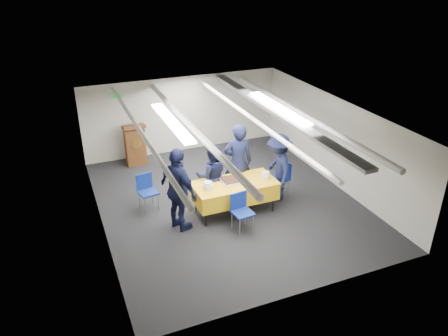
% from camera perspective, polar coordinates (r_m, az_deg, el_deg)
% --- Properties ---
extents(ground, '(7.00, 7.00, 0.00)m').
position_cam_1_polar(ground, '(10.82, 0.44, -4.42)').
color(ground, black).
rests_on(ground, ground).
extents(room_shell, '(6.00, 7.00, 2.30)m').
position_cam_1_polar(room_shell, '(10.40, 0.08, 5.38)').
color(room_shell, beige).
rests_on(room_shell, ground).
extents(serving_table, '(1.93, 0.92, 0.77)m').
position_cam_1_polar(serving_table, '(10.16, 1.40, -2.97)').
color(serving_table, black).
rests_on(serving_table, ground).
extents(sheet_cake, '(0.53, 0.41, 0.09)m').
position_cam_1_polar(sheet_cake, '(10.07, 1.17, -1.59)').
color(sheet_cake, white).
rests_on(sheet_cake, serving_table).
extents(plate_stack_left, '(0.23, 0.23, 0.18)m').
position_cam_1_polar(plate_stack_left, '(9.75, -2.13, -2.33)').
color(plate_stack_left, white).
rests_on(plate_stack_left, serving_table).
extents(plate_stack_right, '(0.20, 0.20, 0.16)m').
position_cam_1_polar(plate_stack_right, '(10.29, 5.48, -0.91)').
color(plate_stack_right, white).
rests_on(plate_stack_right, serving_table).
extents(podium, '(0.62, 0.53, 1.25)m').
position_cam_1_polar(podium, '(12.78, -11.54, 3.10)').
color(podium, brown).
rests_on(podium, ground).
extents(chair_near, '(0.46, 0.46, 0.87)m').
position_cam_1_polar(chair_near, '(9.55, 2.20, -5.22)').
color(chair_near, gray).
rests_on(chair_near, ground).
extents(chair_right, '(0.53, 0.53, 0.87)m').
position_cam_1_polar(chair_right, '(11.03, 7.57, -0.89)').
color(chair_right, gray).
rests_on(chair_right, ground).
extents(chair_left, '(0.49, 0.49, 0.87)m').
position_cam_1_polar(chair_left, '(10.49, -10.10, -2.58)').
color(chair_left, gray).
rests_on(chair_left, ground).
extents(sailor_a, '(0.80, 0.62, 1.95)m').
position_cam_1_polar(sailor_a, '(10.58, 1.82, 0.78)').
color(sailor_a, black).
rests_on(sailor_a, ground).
extents(sailor_b, '(0.87, 0.73, 1.59)m').
position_cam_1_polar(sailor_b, '(10.31, -1.61, -1.03)').
color(sailor_b, black).
rests_on(sailor_b, ground).
extents(sailor_c, '(0.86, 1.22, 1.92)m').
position_cam_1_polar(sailor_c, '(9.40, -5.94, -2.90)').
color(sailor_c, black).
rests_on(sailor_c, ground).
extents(sailor_d, '(0.85, 1.21, 1.71)m').
position_cam_1_polar(sailor_d, '(10.66, 7.11, 0.07)').
color(sailor_d, black).
rests_on(sailor_d, ground).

